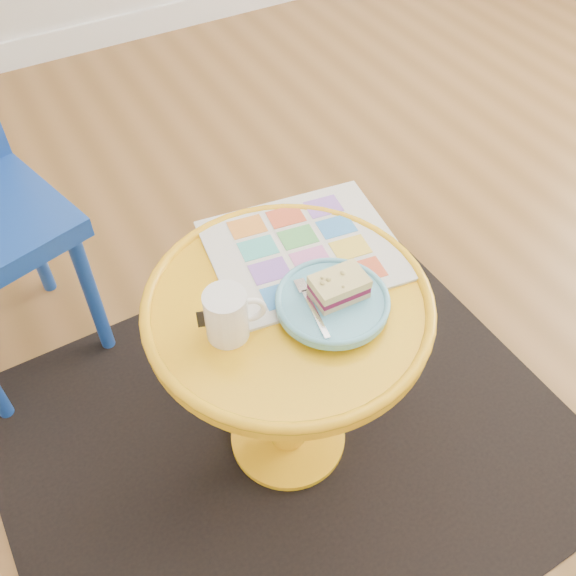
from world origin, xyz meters
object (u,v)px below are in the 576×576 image
side_table (288,349)px  plate (332,303)px  mug (228,314)px  newspaper (304,249)px

side_table → plate: 0.18m
side_table → mug: mug is taller
side_table → newspaper: bearing=47.7°
mug → plate: 0.19m
side_table → newspaper: size_ratio=1.48×
newspaper → plate: size_ratio=1.78×
mug → side_table: bearing=23.0°
side_table → plate: bearing=-42.0°
plate → newspaper: bearing=78.2°
newspaper → plate: 0.16m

